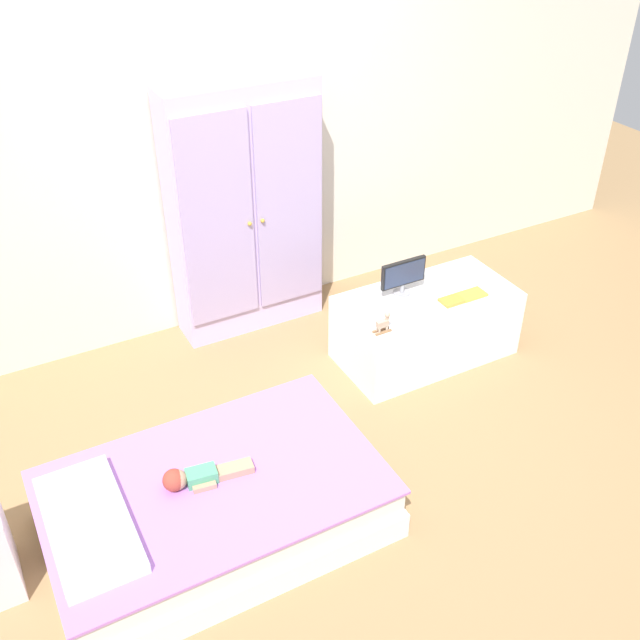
% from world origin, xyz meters
% --- Properties ---
extents(ground_plane, '(10.00, 10.00, 0.02)m').
position_xyz_m(ground_plane, '(0.00, 0.00, -0.01)').
color(ground_plane, '#99754C').
extents(back_wall, '(6.40, 0.05, 2.70)m').
position_xyz_m(back_wall, '(0.00, 1.57, 1.35)').
color(back_wall, silver).
rests_on(back_wall, ground_plane).
extents(bed, '(1.44, 0.91, 0.29)m').
position_xyz_m(bed, '(-0.73, -0.05, 0.14)').
color(bed, white).
rests_on(bed, ground_plane).
extents(pillow, '(0.31, 0.65, 0.05)m').
position_xyz_m(pillow, '(-1.25, -0.05, 0.31)').
color(pillow, silver).
rests_on(pillow, bed).
extents(doll, '(0.39, 0.14, 0.10)m').
position_xyz_m(doll, '(-0.81, -0.02, 0.32)').
color(doll, '#4CA375').
rests_on(doll, bed).
extents(wardrobe, '(0.88, 0.30, 1.51)m').
position_xyz_m(wardrobe, '(0.08, 1.39, 0.76)').
color(wardrobe, silver).
rests_on(wardrobe, ground_plane).
extents(tv_stand, '(1.00, 0.51, 0.41)m').
position_xyz_m(tv_stand, '(0.83, 0.58, 0.21)').
color(tv_stand, white).
rests_on(tv_stand, ground_plane).
extents(tv_monitor, '(0.28, 0.10, 0.21)m').
position_xyz_m(tv_monitor, '(0.71, 0.66, 0.53)').
color(tv_monitor, '#99999E').
rests_on(tv_monitor, tv_stand).
extents(rocking_horse_toy, '(0.10, 0.04, 0.12)m').
position_xyz_m(rocking_horse_toy, '(0.41, 0.40, 0.47)').
color(rocking_horse_toy, '#8E6642').
rests_on(rocking_horse_toy, tv_stand).
extents(book_orange, '(0.13, 0.10, 0.02)m').
position_xyz_m(book_orange, '(0.90, 0.46, 0.42)').
color(book_orange, orange).
rests_on(book_orange, tv_stand).
extents(book_yellow, '(0.16, 0.10, 0.01)m').
position_xyz_m(book_yellow, '(1.04, 0.46, 0.42)').
color(book_yellow, gold).
rests_on(book_yellow, tv_stand).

